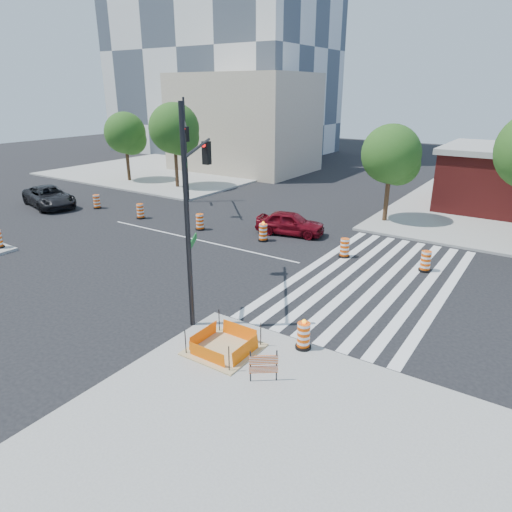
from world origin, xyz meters
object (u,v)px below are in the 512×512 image
object	(u,v)px
red_coupe	(290,223)
signal_pole_nw	(186,143)
dark_suv	(49,197)
signal_pole_se	(194,191)

from	to	relation	value
red_coupe	signal_pole_nw	xyz separation A→B (m)	(-9.95, 1.87, 4.04)
dark_suv	signal_pole_nw	xyz separation A→B (m)	(8.77, 5.94, 3.99)
red_coupe	dark_suv	distance (m)	19.16
dark_suv	signal_pole_nw	bearing A→B (deg)	-41.02
dark_suv	red_coupe	bearing A→B (deg)	-62.87
dark_suv	signal_pole_nw	size ratio (longest dim) A/B	0.72
dark_suv	signal_pole_nw	world-z (taller)	signal_pole_nw
signal_pole_se	signal_pole_nw	world-z (taller)	signal_pole_se
red_coupe	signal_pole_nw	bearing A→B (deg)	67.34
red_coupe	signal_pole_se	distance (m)	11.79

